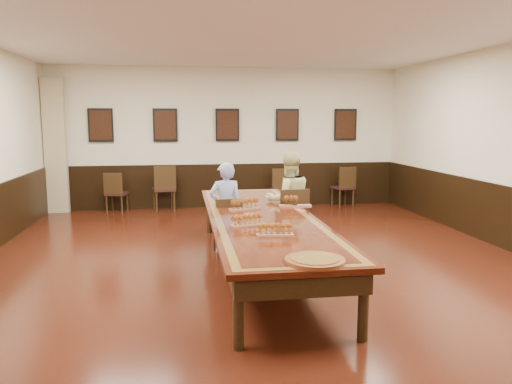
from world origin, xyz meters
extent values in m
cube|color=black|center=(0.00, 0.00, -0.01)|extent=(8.00, 10.00, 0.02)
cube|color=white|center=(0.00, 0.00, 3.21)|extent=(8.00, 10.00, 0.02)
cube|color=beige|center=(0.00, 5.01, 1.60)|extent=(8.00, 0.02, 3.20)
cube|color=beige|center=(0.00, -5.01, 1.60)|extent=(8.00, 0.02, 3.20)
imported|color=#4B68BC|center=(-0.40, 1.00, 0.70)|extent=(0.54, 0.39, 1.39)
imported|color=#E1DD8D|center=(0.61, 1.10, 0.77)|extent=(0.81, 0.66, 1.54)
cube|color=#F25079|center=(0.60, 0.26, 0.76)|extent=(0.14, 0.17, 0.01)
cube|color=tan|center=(-3.75, 4.82, 1.45)|extent=(0.45, 0.18, 2.90)
cube|color=black|center=(0.00, 4.98, 0.50)|extent=(7.98, 0.04, 1.00)
cube|color=black|center=(0.00, 0.00, 0.72)|extent=(1.40, 5.00, 0.06)
cube|color=olive|center=(0.00, 0.00, 0.75)|extent=(1.28, 4.88, 0.00)
cube|color=black|center=(0.00, 0.00, 0.75)|extent=(1.10, 4.70, 0.00)
cube|color=black|center=(0.00, 0.00, 0.57)|extent=(1.25, 4.85, 0.18)
cylinder|color=black|center=(-0.58, -2.32, 0.34)|extent=(0.10, 0.10, 0.69)
cylinder|color=black|center=(0.58, -2.32, 0.34)|extent=(0.10, 0.10, 0.69)
cylinder|color=black|center=(-0.58, 2.32, 0.34)|extent=(0.10, 0.10, 0.69)
cylinder|color=black|center=(0.58, 2.32, 0.34)|extent=(0.10, 0.10, 0.69)
cube|color=black|center=(-2.80, 4.94, 1.90)|extent=(0.54, 0.03, 0.74)
cube|color=black|center=(-2.80, 4.92, 1.90)|extent=(0.46, 0.01, 0.64)
cube|color=black|center=(-1.40, 4.94, 1.90)|extent=(0.54, 0.03, 0.74)
cube|color=black|center=(-1.40, 4.92, 1.90)|extent=(0.46, 0.01, 0.64)
cube|color=black|center=(0.00, 4.94, 1.90)|extent=(0.54, 0.03, 0.74)
cube|color=black|center=(0.00, 4.92, 1.90)|extent=(0.46, 0.01, 0.64)
cube|color=black|center=(1.40, 4.94, 1.90)|extent=(0.54, 0.03, 0.74)
cube|color=black|center=(1.40, 4.92, 1.90)|extent=(0.46, 0.01, 0.64)
cube|color=black|center=(2.80, 4.94, 1.90)|extent=(0.54, 0.03, 0.74)
cube|color=black|center=(2.80, 4.92, 1.90)|extent=(0.46, 0.01, 0.64)
cube|color=#925B3D|center=(-0.17, 0.46, 0.76)|extent=(0.47, 0.28, 0.03)
cube|color=#925B3D|center=(0.60, 0.59, 0.77)|extent=(0.49, 0.20, 0.03)
cube|color=#925B3D|center=(-0.27, -0.62, 0.76)|extent=(0.43, 0.24, 0.03)
cube|color=#925B3D|center=(-0.04, -1.18, 0.76)|extent=(0.42, 0.16, 0.03)
cylinder|color=#AD0B2B|center=(-0.16, 0.00, 0.76)|extent=(0.19, 0.19, 0.02)
cylinder|color=silver|center=(-0.16, 0.00, 0.77)|extent=(0.10, 0.10, 0.01)
cylinder|color=#602913|center=(0.13, -2.25, 0.77)|extent=(0.56, 0.56, 0.04)
cylinder|color=olive|center=(0.13, -2.25, 0.79)|extent=(0.45, 0.45, 0.01)
camera|label=1|loc=(-1.04, -6.51, 2.05)|focal=35.00mm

